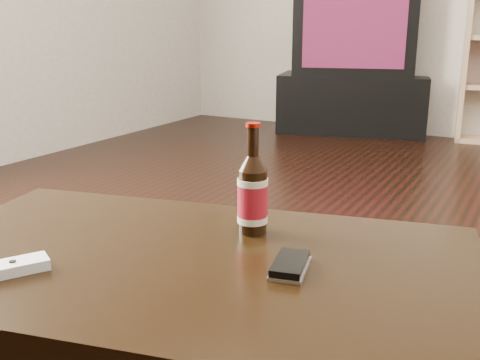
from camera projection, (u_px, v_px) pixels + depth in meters
The scene contains 6 objects.
floor at pixel (370, 328), 1.61m from camera, with size 5.00×6.00×0.01m, color black.
tv_stand at pixel (352, 103), 4.45m from camera, with size 1.12×0.56×0.45m, color black.
tv at pixel (356, 30), 4.30m from camera, with size 1.01×0.77×0.67m.
coffee_table at pixel (186, 283), 1.08m from camera, with size 1.21×0.87×0.41m.
beer_bottle at pixel (253, 195), 1.17m from camera, with size 0.08×0.08×0.23m.
phone at pixel (290, 265), 1.01m from camera, with size 0.08×0.12×0.02m.
Camera 1 is at (0.37, -1.43, 0.84)m, focal length 42.00 mm.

